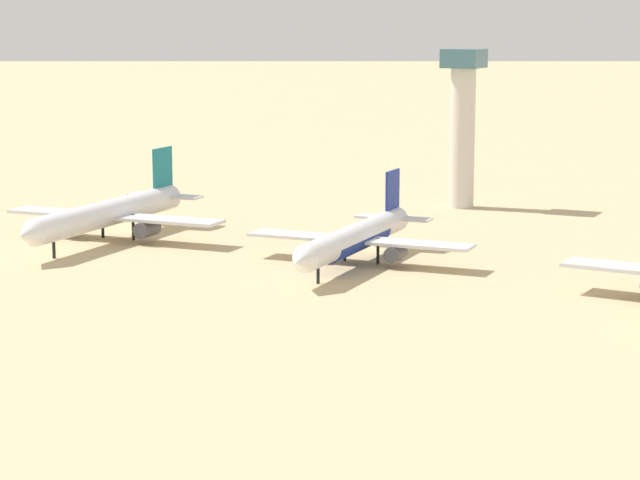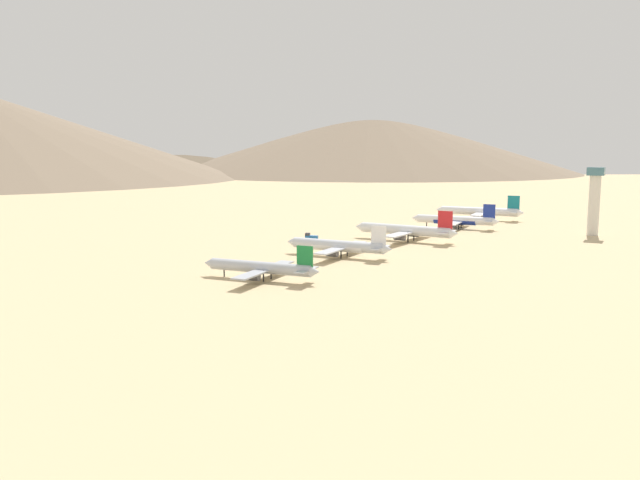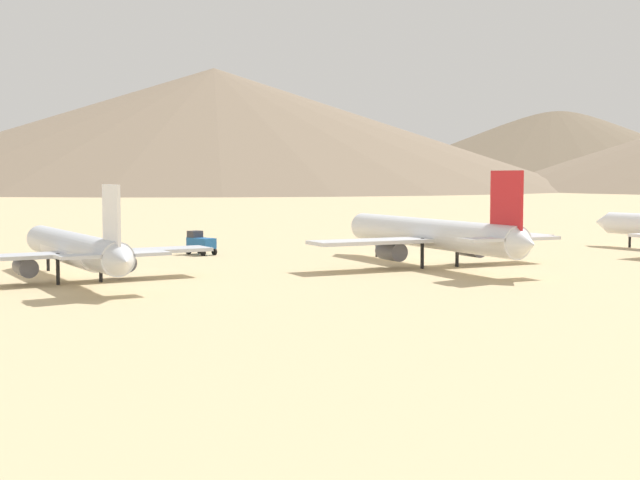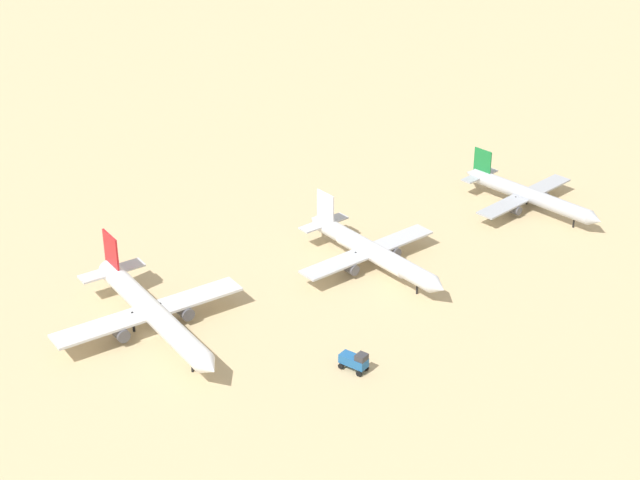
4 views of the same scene
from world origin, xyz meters
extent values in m
cylinder|color=white|center=(-6.76, -95.83, 4.80)|extent=(41.33, 6.40, 4.34)
cone|color=white|center=(15.62, -94.71, 4.80)|extent=(3.87, 4.44, 4.26)
cone|color=white|center=(-28.92, -96.94, 4.80)|extent=(3.39, 4.07, 3.91)
cube|color=#14727F|center=(-24.81, -96.74, 9.89)|extent=(6.30, 0.71, 8.00)
cube|color=silver|center=(-25.49, -96.77, 5.24)|extent=(4.34, 13.89, 0.41)
cube|color=silver|center=(-8.48, -95.92, 4.04)|extent=(7.65, 39.11, 0.51)
cylinder|color=#4C4C54|center=(-7.90, -89.02, 2.47)|extent=(4.93, 2.87, 2.63)
cylinder|color=#4C4C54|center=(-7.22, -102.72, 2.47)|extent=(4.93, 2.87, 2.63)
cylinder|color=black|center=(8.86, -95.05, 2.18)|extent=(0.50, 0.50, 4.37)
cylinder|color=black|center=(-9.77, -93.01, 2.18)|extent=(0.50, 0.50, 4.37)
cylinder|color=black|center=(-9.47, -98.94, 2.18)|extent=(0.50, 0.50, 4.37)
cylinder|color=white|center=(-6.20, -50.94, 4.33)|extent=(37.30, 5.74, 3.92)
cone|color=white|center=(14.01, -49.95, 4.33)|extent=(3.49, 4.00, 3.84)
cone|color=white|center=(-26.19, -51.93, 4.33)|extent=(3.06, 3.67, 3.53)
cube|color=navy|center=(-22.48, -51.75, 8.93)|extent=(5.69, 0.64, 7.22)
cube|color=silver|center=(-23.10, -51.78, 4.73)|extent=(3.91, 12.53, 0.37)
cube|color=silver|center=(-7.74, -51.02, 3.65)|extent=(6.88, 35.30, 0.46)
cylinder|color=#4C4C54|center=(-7.22, -44.80, 2.23)|extent=(4.45, 2.58, 2.37)
cylinder|color=#4C4C54|center=(-6.61, -57.16, 2.23)|extent=(4.45, 2.58, 2.37)
cylinder|color=black|center=(7.90, -50.25, 1.97)|extent=(0.45, 0.45, 3.94)
cylinder|color=black|center=(-8.91, -48.39, 1.97)|extent=(0.45, 0.45, 3.94)
cylinder|color=black|center=(-8.64, -53.75, 1.97)|extent=(0.45, 0.45, 3.94)
cylinder|color=navy|center=(-6.20, -50.94, 4.04)|extent=(20.60, 4.93, 3.93)
cylinder|color=beige|center=(-68.00, -56.19, 13.47)|extent=(4.80, 4.80, 26.95)
cube|color=#3F6B7A|center=(-68.00, -56.19, 28.75)|extent=(7.20, 7.20, 3.60)
camera|label=1|loc=(164.07, 25.64, 37.21)|focal=71.40mm
camera|label=2|loc=(-93.51, 252.69, 38.20)|focal=35.74mm
camera|label=3|loc=(-100.85, 77.60, 13.04)|focal=49.10mm
camera|label=4|loc=(150.32, -79.38, 107.28)|focal=58.24mm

